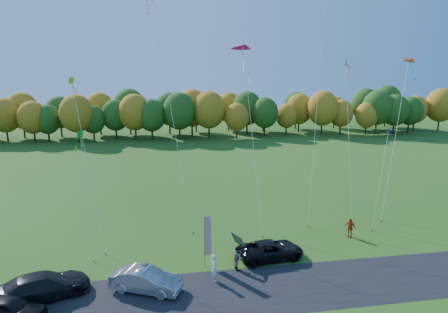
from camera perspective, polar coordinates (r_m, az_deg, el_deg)
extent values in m
plane|color=#274E14|center=(31.71, 1.86, -14.88)|extent=(160.00, 160.00, 0.00)
cube|color=black|center=(28.31, 3.54, -18.57)|extent=(90.00, 6.00, 0.01)
imported|color=black|center=(32.14, 6.68, -13.13)|extent=(5.40, 2.93, 1.44)
imported|color=#AAA9AE|center=(28.33, -11.08, -16.96)|extent=(5.03, 3.44, 1.57)
imported|color=black|center=(29.56, -24.43, -16.48)|extent=(6.26, 4.26, 1.68)
imported|color=black|center=(28.25, -28.30, -18.61)|extent=(4.56, 2.92, 1.45)
imported|color=silver|center=(28.89, -1.42, -15.63)|extent=(0.61, 0.80, 1.96)
imported|color=gray|center=(30.45, 1.97, -14.24)|extent=(0.74, 0.92, 1.78)
imported|color=#C03B12|center=(37.26, 17.54, -9.65)|extent=(1.00, 1.04, 1.74)
cylinder|color=#999999|center=(30.28, -2.79, -12.00)|extent=(0.06, 0.06, 4.07)
cube|color=red|center=(30.18, -2.33, -11.22)|extent=(0.51, 0.13, 3.06)
cube|color=navy|center=(29.77, -2.36, -9.21)|extent=(0.50, 0.12, 0.79)
cylinder|color=#4C3F33|center=(36.56, -4.42, -10.81)|extent=(0.08, 0.08, 0.20)
cylinder|color=#4C3F33|center=(38.61, 11.94, -9.74)|extent=(0.08, 0.08, 0.20)
cylinder|color=#4C3F33|center=(35.89, 5.53, -11.30)|extent=(0.08, 0.08, 0.20)
cone|color=#E80E58|center=(41.72, 2.74, 15.43)|extent=(2.32, 1.77, 2.54)
cylinder|color=#4C3F33|center=(41.96, 21.51, -8.52)|extent=(0.08, 0.08, 0.20)
cube|color=#EF4B1A|center=(48.38, 24.86, 12.36)|extent=(2.99, 1.05, 1.16)
cylinder|color=#4C3F33|center=(34.09, -16.57, -13.18)|extent=(0.08, 0.08, 0.20)
cube|color=#BDD916|center=(38.06, -20.99, 10.11)|extent=(0.98, 0.98, 1.15)
cylinder|color=#4C3F33|center=(33.23, -18.11, -14.00)|extent=(0.08, 0.08, 0.20)
cube|color=#178E29|center=(35.35, -19.85, 2.96)|extent=(1.07, 1.07, 1.27)
cylinder|color=#4C3F33|center=(40.98, 17.78, -8.74)|extent=(0.08, 0.08, 0.20)
cube|color=silver|center=(44.28, 17.05, 12.74)|extent=(1.16, 1.16, 1.37)
cylinder|color=#4C3F33|center=(39.39, 20.38, -9.83)|extent=(0.08, 0.08, 0.20)
cube|color=#260EC7|center=(40.39, 22.47, 3.45)|extent=(0.98, 0.98, 1.16)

